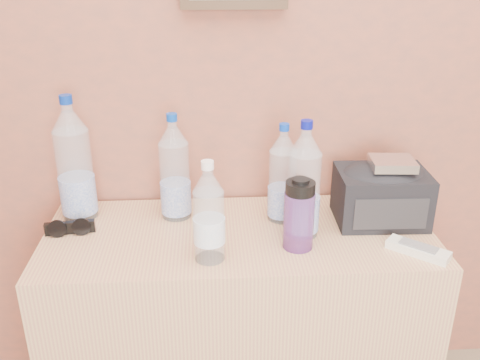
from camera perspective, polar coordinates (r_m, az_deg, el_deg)
name	(u,v)px	position (r m, az deg, el deg)	size (l,w,h in m)	color
dresser	(239,329)	(1.72, -0.09, -15.65)	(1.10, 0.46, 0.69)	tan
pet_large_a	(74,165)	(1.62, -17.24, 1.52)	(0.10, 0.10, 0.37)	silver
pet_large_b	(175,173)	(1.57, -6.98, 0.80)	(0.09, 0.09, 0.32)	white
pet_large_c	(282,178)	(1.55, 4.56, 0.20)	(0.08, 0.08, 0.30)	#ABCBD7
pet_large_d	(304,186)	(1.47, 6.80, -0.62)	(0.09, 0.09, 0.33)	white
pet_small	(209,217)	(1.35, -3.34, -4.01)	(0.08, 0.08, 0.27)	white
nalgene_bottle	(299,214)	(1.42, 6.32, -3.63)	(0.08, 0.08, 0.20)	#6A3389
sunglasses	(70,227)	(1.59, -17.67, -4.85)	(0.14, 0.05, 0.04)	black
ac_remote	(418,250)	(1.50, 18.46, -7.08)	(0.16, 0.05, 0.02)	silver
toiletry_bag	(381,193)	(1.61, 14.84, -1.36)	(0.26, 0.18, 0.17)	black
foil_packet	(393,163)	(1.56, 15.96, 1.72)	(0.12, 0.10, 0.03)	silver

